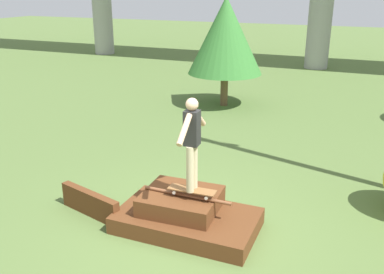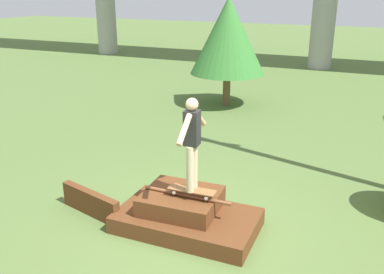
% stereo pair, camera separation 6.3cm
% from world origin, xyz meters
% --- Properties ---
extents(ground_plane, '(80.00, 80.00, 0.00)m').
position_xyz_m(ground_plane, '(0.00, 0.00, 0.00)').
color(ground_plane, '#567038').
extents(scrap_pile, '(2.29, 1.33, 0.63)m').
position_xyz_m(scrap_pile, '(-0.05, 0.03, 0.23)').
color(scrap_pile, '#5B3319').
rests_on(scrap_pile, ground_plane).
extents(scrap_plank_loose, '(1.34, 0.48, 0.44)m').
position_xyz_m(scrap_plank_loose, '(-1.73, -0.24, 0.22)').
color(scrap_plank_loose, '#5B3319').
rests_on(scrap_plank_loose, ground_plane).
extents(skateboard, '(0.79, 0.25, 0.09)m').
position_xyz_m(skateboard, '(0.08, 0.02, 0.71)').
color(skateboard, brown).
rests_on(skateboard, scrap_pile).
extents(skater, '(0.23, 1.11, 1.50)m').
position_xyz_m(skater, '(0.08, 0.02, 1.58)').
color(skater, '#C6B78E').
rests_on(skater, skateboard).
extents(tree_behind_right, '(2.41, 2.41, 3.50)m').
position_xyz_m(tree_behind_right, '(-1.92, 7.58, 2.28)').
color(tree_behind_right, brown).
rests_on(tree_behind_right, ground_plane).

